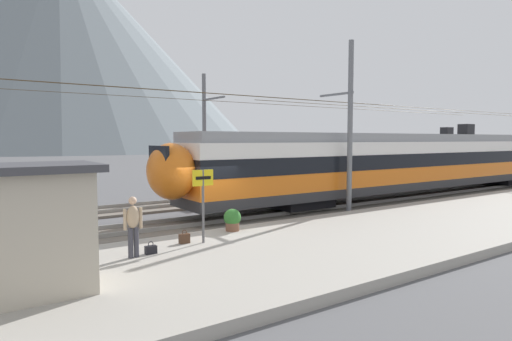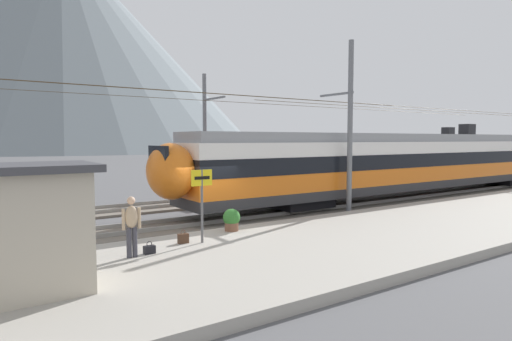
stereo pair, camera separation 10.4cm
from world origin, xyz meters
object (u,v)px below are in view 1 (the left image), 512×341
train_far_track (409,156)px  catenary_mast_far_side (206,132)px  handbag_beside_passenger (151,250)px  passenger_walking (133,224)px  potted_plant_platform_edge (232,219)px  train_near_platform (416,161)px  catenary_mast_mid (348,126)px  handbag_near_sign (184,238)px  platform_sign (203,189)px

train_far_track → catenary_mast_far_side: 17.04m
train_far_track → handbag_beside_passenger: bearing=-159.2°
passenger_walking → potted_plant_platform_edge: 4.34m
train_near_platform → catenary_mast_mid: (-7.72, -1.71, 1.94)m
catenary_mast_mid → passenger_walking: catenary_mast_mid is taller
catenary_mast_mid → handbag_beside_passenger: bearing=-166.4°
catenary_mast_mid → potted_plant_platform_edge: 7.96m
train_near_platform → potted_plant_platform_edge: (-14.79, -2.94, -1.51)m
train_near_platform → handbag_near_sign: train_near_platform is taller
catenary_mast_mid → platform_sign: catenary_mast_mid is taller
train_near_platform → passenger_walking: size_ratio=19.63×
train_near_platform → catenary_mast_far_side: catenary_mast_far_side is taller
train_far_track → catenary_mast_mid: size_ratio=0.64×
catenary_mast_far_side → passenger_walking: (-8.43, -11.57, -2.71)m
passenger_walking → potted_plant_platform_edge: (4.06, 1.43, -0.52)m
catenary_mast_far_side → handbag_beside_passenger: size_ratio=135.93×
catenary_mast_far_side → potted_plant_platform_edge: (-4.37, -10.14, -3.23)m
handbag_near_sign → handbag_beside_passenger: bearing=-155.6°
train_far_track → handbag_near_sign: (-23.40, -8.81, -1.78)m
train_far_track → passenger_walking: (-25.26, -9.51, -0.99)m
passenger_walking → handbag_near_sign: bearing=20.7°
platform_sign → potted_plant_platform_edge: size_ratio=2.92×
train_near_platform → platform_sign: (-16.47, -3.93, -0.25)m
handbag_beside_passenger → passenger_walking: bearing=-169.2°
catenary_mast_mid → platform_sign: bearing=-165.7°
handbag_beside_passenger → potted_plant_platform_edge: potted_plant_platform_edge is taller
potted_plant_platform_edge → train_near_platform: bearing=11.2°
train_near_platform → potted_plant_platform_edge: bearing=-168.8°
handbag_near_sign → potted_plant_platform_edge: size_ratio=0.54×
catenary_mast_far_side → platform_sign: catenary_mast_far_side is taller
train_near_platform → handbag_near_sign: (-17.00, -3.66, -1.79)m
train_near_platform → catenary_mast_far_side: (-10.42, 7.20, 1.72)m
train_far_track → catenary_mast_far_side: bearing=173.0°
platform_sign → potted_plant_platform_edge: platform_sign is taller
platform_sign → train_far_track: bearing=21.6°
train_near_platform → handbag_beside_passenger: bearing=-166.9°
platform_sign → passenger_walking: platform_sign is taller
train_near_platform → train_far_track: size_ratio=1.07×
catenary_mast_mid → handbag_near_sign: (-9.27, -1.95, -3.73)m
train_far_track → catenary_mast_far_side: size_ratio=0.64×
catenary_mast_mid → train_far_track: bearing=25.9°
passenger_walking → handbag_near_sign: size_ratio=3.96×
handbag_beside_passenger → potted_plant_platform_edge: size_ratio=0.45×
potted_plant_platform_edge → platform_sign: bearing=-149.3°
train_far_track → potted_plant_platform_edge: train_far_track is taller
passenger_walking → handbag_beside_passenger: (0.53, 0.10, -0.82)m
passenger_walking → handbag_beside_passenger: bearing=10.8°
train_far_track → passenger_walking: train_far_track is taller
catenary_mast_mid → platform_sign: 9.29m
passenger_walking → handbag_beside_passenger: passenger_walking is taller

